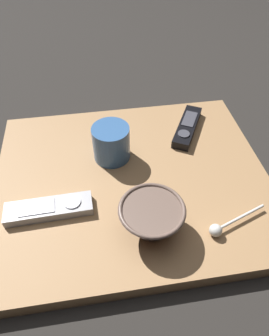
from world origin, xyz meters
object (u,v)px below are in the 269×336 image
(cereal_bowl, at_px, (151,218))
(tv_remote_far, at_px, (49,209))
(teaspoon, at_px, (221,228))
(coffee_mug, at_px, (111,142))
(tv_remote_near, at_px, (187,127))

(cereal_bowl, xyz_separation_m, tv_remote_far, (0.20, -0.07, -0.03))
(cereal_bowl, height_order, teaspoon, cereal_bowl)
(coffee_mug, xyz_separation_m, tv_remote_far, (0.15, 0.15, -0.03))
(coffee_mug, height_order, teaspoon, coffee_mug)
(coffee_mug, xyz_separation_m, teaspoon, (-0.19, 0.25, -0.03))
(coffee_mug, bearing_deg, tv_remote_far, 45.25)
(teaspoon, height_order, tv_remote_far, teaspoon)
(cereal_bowl, height_order, coffee_mug, coffee_mug)
(teaspoon, relative_size, tv_remote_far, 0.73)
(coffee_mug, xyz_separation_m, tv_remote_near, (-0.21, -0.07, -0.03))
(teaspoon, bearing_deg, coffee_mug, -52.46)
(teaspoon, distance_m, tv_remote_far, 0.35)
(cereal_bowl, xyz_separation_m, tv_remote_near, (-0.16, -0.29, -0.03))
(coffee_mug, relative_size, tv_remote_far, 0.66)
(tv_remote_near, bearing_deg, coffee_mug, 17.50)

